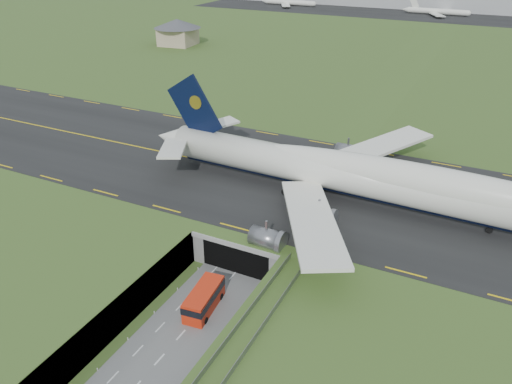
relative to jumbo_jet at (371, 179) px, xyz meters
The scene contains 8 objects.
ground 35.31m from the jumbo_jet, 118.18° to the right, with size 900.00×900.00×0.00m, color #405A24.
airfield_deck 34.46m from the jumbo_jet, 118.18° to the right, with size 800.00×800.00×6.00m, color gray.
trench_road 41.74m from the jumbo_jet, 113.13° to the right, with size 12.00×75.00×0.20m, color slate.
taxiway 17.03m from the jumbo_jet, 167.33° to the left, with size 800.00×44.00×0.18m, color black.
tunnel_portal 21.83m from the jumbo_jet, 141.09° to the right, with size 17.00×22.30×6.00m.
jumbo_jet is the anchor object (origin of this frame).
shuttle_tram 36.25m from the jumbo_jet, 116.83° to the right, with size 4.20×8.88×3.47m.
service_building 153.24m from the jumbo_jet, 136.98° to the left, with size 22.17×22.17×10.94m.
Camera 1 is at (32.51, -50.12, 50.00)m, focal length 35.00 mm.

